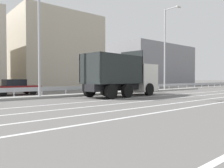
# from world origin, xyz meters

# --- Properties ---
(ground_plane) EXTENTS (320.00, 320.00, 0.00)m
(ground_plane) POSITION_xyz_m (0.00, 0.00, 0.00)
(ground_plane) COLOR #605E5B
(lane_strip_0) EXTENTS (56.96, 0.16, 0.01)m
(lane_strip_0) POSITION_xyz_m (0.02, -2.50, 0.00)
(lane_strip_0) COLOR silver
(lane_strip_0) RESTS_ON ground_plane
(lane_strip_1) EXTENTS (56.96, 0.16, 0.01)m
(lane_strip_1) POSITION_xyz_m (0.02, -4.53, 0.00)
(lane_strip_1) COLOR silver
(lane_strip_1) RESTS_ON ground_plane
(lane_strip_2) EXTENTS (56.96, 0.16, 0.01)m
(lane_strip_2) POSITION_xyz_m (0.02, -6.46, 0.00)
(lane_strip_2) COLOR silver
(lane_strip_2) RESTS_ON ground_plane
(lane_strip_3) EXTENTS (56.96, 0.16, 0.01)m
(lane_strip_3) POSITION_xyz_m (0.02, -7.99, 0.00)
(lane_strip_3) COLOR silver
(lane_strip_3) RESTS_ON ground_plane
(median_island) EXTENTS (31.33, 1.10, 0.18)m
(median_island) POSITION_xyz_m (0.00, 1.74, 0.09)
(median_island) COLOR gray
(median_island) RESTS_ON ground_plane
(median_guardrail) EXTENTS (56.96, 0.09, 0.78)m
(median_guardrail) POSITION_xyz_m (0.00, 2.82, 0.57)
(median_guardrail) COLOR #9EA0A5
(median_guardrail) RESTS_ON ground_plane
(dump_truck) EXTENTS (7.26, 3.20, 3.77)m
(dump_truck) POSITION_xyz_m (0.99, -0.61, 1.37)
(dump_truck) COLOR silver
(dump_truck) RESTS_ON ground_plane
(median_road_sign) EXTENTS (0.86, 0.16, 2.37)m
(median_road_sign) POSITION_xyz_m (4.83, 1.74, 1.30)
(median_road_sign) COLOR white
(median_road_sign) RESTS_ON ground_plane
(street_lamp_1) EXTENTS (0.72, 2.08, 9.68)m
(street_lamp_1) POSITION_xyz_m (-5.89, 1.49, 5.31)
(street_lamp_1) COLOR #ADADB2
(street_lamp_1) RESTS_ON ground_plane
(street_lamp_2) EXTENTS (0.70, 2.04, 9.60)m
(street_lamp_2) POSITION_xyz_m (9.30, 1.79, 5.27)
(street_lamp_2) COLOR #ADADB2
(street_lamp_2) RESTS_ON ground_plane
(parked_car_3) EXTENTS (4.01, 1.91, 1.37)m
(parked_car_3) POSITION_xyz_m (-6.25, 6.21, 0.69)
(parked_car_3) COLOR maroon
(parked_car_3) RESTS_ON ground_plane
(background_building_1) EXTENTS (12.36, 9.58, 11.20)m
(background_building_1) POSITION_xyz_m (3.35, 18.31, 5.60)
(background_building_1) COLOR #B7AD99
(background_building_1) RESTS_ON ground_plane
(background_building_2) EXTENTS (18.49, 13.56, 8.61)m
(background_building_2) POSITION_xyz_m (26.04, 19.40, 4.31)
(background_building_2) COLOR gray
(background_building_2) RESTS_ON ground_plane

